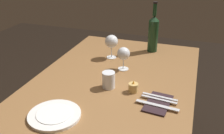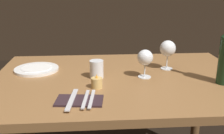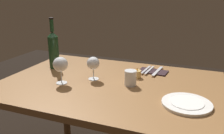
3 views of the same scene
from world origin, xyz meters
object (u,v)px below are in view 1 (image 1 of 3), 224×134
(water_tumbler, at_px, (109,81))
(votive_candle, at_px, (133,88))
(wine_glass_right, at_px, (111,42))
(folded_napkin, at_px, (158,103))
(table_knife, at_px, (157,105))
(wine_bottle, at_px, (153,33))
(fork_inner, at_px, (159,99))
(dinner_plate, at_px, (55,115))
(wine_glass_left, at_px, (124,54))
(fork_outer, at_px, (160,97))

(water_tumbler, bearing_deg, votive_candle, 88.92)
(wine_glass_right, bearing_deg, folded_napkin, 40.45)
(table_knife, bearing_deg, wine_glass_right, -141.30)
(wine_bottle, bearing_deg, water_tumbler, -11.26)
(votive_candle, bearing_deg, fork_inner, 71.28)
(dinner_plate, bearing_deg, wine_glass_left, 164.74)
(wine_glass_left, xyz_separation_m, wine_bottle, (-0.36, 0.11, 0.04))
(folded_napkin, relative_size, fork_outer, 1.11)
(votive_candle, xyz_separation_m, fork_inner, (0.05, 0.14, -0.01))
(wine_glass_right, bearing_deg, votive_candle, 32.89)
(wine_bottle, height_order, table_knife, wine_bottle)
(dinner_plate, bearing_deg, table_knife, 117.32)
(water_tumbler, bearing_deg, wine_glass_left, 178.23)
(folded_napkin, bearing_deg, wine_bottle, -166.90)
(wine_bottle, height_order, votive_candle, wine_bottle)
(fork_inner, bearing_deg, dinner_plate, -57.14)
(votive_candle, relative_size, dinner_plate, 0.28)
(fork_inner, bearing_deg, wine_glass_right, -137.99)
(folded_napkin, relative_size, table_knife, 0.95)
(wine_bottle, distance_m, votive_candle, 0.62)
(wine_glass_left, bearing_deg, folded_napkin, 40.34)
(fork_outer, bearing_deg, fork_inner, 0.00)
(water_tumbler, bearing_deg, folded_napkin, 74.65)
(water_tumbler, distance_m, dinner_plate, 0.36)
(votive_candle, relative_size, table_knife, 0.32)
(water_tumbler, bearing_deg, dinner_plate, -24.35)
(wine_glass_left, xyz_separation_m, water_tumbler, (0.24, -0.01, -0.06))
(folded_napkin, bearing_deg, dinner_plate, -59.58)
(dinner_plate, relative_size, fork_outer, 1.32)
(fork_outer, relative_size, table_knife, 0.86)
(wine_glass_left, height_order, wine_bottle, wine_bottle)
(votive_candle, bearing_deg, wine_bottle, -178.67)
(water_tumbler, height_order, fork_outer, water_tumbler)
(water_tumbler, height_order, votive_candle, water_tumbler)
(wine_glass_left, xyz_separation_m, folded_napkin, (0.32, 0.27, -0.10))
(wine_bottle, bearing_deg, fork_inner, 13.58)
(wine_glass_left, relative_size, votive_candle, 2.15)
(wine_glass_left, bearing_deg, dinner_plate, -15.26)
(votive_candle, bearing_deg, wine_glass_right, -147.11)
(wine_glass_right, xyz_separation_m, dinner_plate, (0.72, -0.03, -0.11))
(table_knife, bearing_deg, wine_bottle, -167.44)
(water_tumbler, xyz_separation_m, fork_outer, (0.03, 0.28, -0.03))
(water_tumbler, relative_size, folded_napkin, 0.45)
(wine_glass_right, relative_size, wine_bottle, 0.45)
(wine_glass_right, height_order, fork_inner, wine_glass_right)
(wine_glass_left, distance_m, wine_glass_right, 0.20)
(wine_glass_left, distance_m, folded_napkin, 0.43)
(wine_glass_right, distance_m, dinner_plate, 0.73)
(wine_bottle, xyz_separation_m, fork_inner, (0.65, 0.16, -0.13))
(wine_glass_left, distance_m, fork_inner, 0.41)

